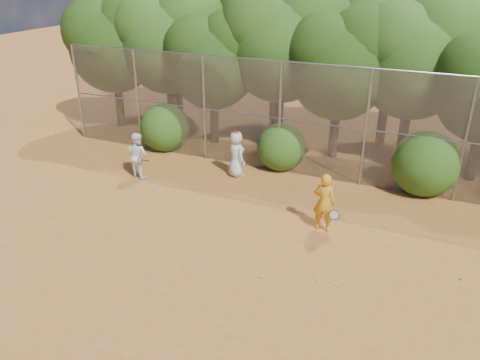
% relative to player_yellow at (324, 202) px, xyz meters
% --- Properties ---
extents(ground, '(80.00, 80.00, 0.00)m').
position_rel_player_yellow_xyz_m(ground, '(-1.57, -2.54, -0.87)').
color(ground, '#A35B24').
rests_on(ground, ground).
extents(fence_back, '(20.05, 0.09, 4.03)m').
position_rel_player_yellow_xyz_m(fence_back, '(-1.69, 3.46, 1.18)').
color(fence_back, gray).
rests_on(fence_back, ground).
extents(tree_0, '(4.38, 3.81, 6.00)m').
position_rel_player_yellow_xyz_m(tree_0, '(-11.02, 5.50, 3.06)').
color(tree_0, black).
rests_on(tree_0, ground).
extents(tree_1, '(4.64, 4.03, 6.35)m').
position_rel_player_yellow_xyz_m(tree_1, '(-8.51, 6.00, 3.29)').
color(tree_1, black).
rests_on(tree_1, ground).
extents(tree_2, '(3.99, 3.47, 5.47)m').
position_rel_player_yellow_xyz_m(tree_2, '(-6.02, 5.30, 2.71)').
color(tree_2, black).
rests_on(tree_2, ground).
extents(tree_3, '(4.89, 4.26, 6.70)m').
position_rel_player_yellow_xyz_m(tree_3, '(-3.51, 6.31, 3.53)').
color(tree_3, black).
rests_on(tree_3, ground).
extents(tree_4, '(4.19, 3.64, 5.73)m').
position_rel_player_yellow_xyz_m(tree_4, '(-1.02, 5.70, 2.89)').
color(tree_4, black).
rests_on(tree_4, ground).
extents(tree_5, '(4.51, 3.92, 6.17)m').
position_rel_player_yellow_xyz_m(tree_5, '(1.48, 6.50, 3.18)').
color(tree_5, black).
rests_on(tree_5, ground).
extents(tree_9, '(4.83, 4.20, 6.62)m').
position_rel_player_yellow_xyz_m(tree_9, '(-9.51, 8.31, 3.47)').
color(tree_9, black).
rests_on(tree_9, ground).
extents(tree_10, '(5.15, 4.48, 7.06)m').
position_rel_player_yellow_xyz_m(tree_10, '(-4.51, 8.51, 3.76)').
color(tree_10, black).
rests_on(tree_10, ground).
extents(tree_11, '(4.64, 4.03, 6.35)m').
position_rel_player_yellow_xyz_m(tree_11, '(0.49, 8.10, 3.29)').
color(tree_11, black).
rests_on(tree_11, ground).
extents(bush_0, '(2.00, 2.00, 2.00)m').
position_rel_player_yellow_xyz_m(bush_0, '(-7.57, 3.76, 0.13)').
color(bush_0, '#234912').
rests_on(bush_0, ground).
extents(bush_1, '(1.80, 1.80, 1.80)m').
position_rel_player_yellow_xyz_m(bush_1, '(-2.57, 3.76, 0.03)').
color(bush_1, '#234912').
rests_on(bush_1, ground).
extents(bush_2, '(2.20, 2.20, 2.20)m').
position_rel_player_yellow_xyz_m(bush_2, '(2.43, 3.76, 0.23)').
color(bush_2, '#234912').
rests_on(bush_2, ground).
extents(player_yellow, '(0.84, 0.51, 1.74)m').
position_rel_player_yellow_xyz_m(player_yellow, '(0.00, 0.00, 0.00)').
color(player_yellow, gold).
rests_on(player_yellow, ground).
extents(player_teen, '(0.97, 0.90, 1.69)m').
position_rel_player_yellow_xyz_m(player_teen, '(-3.80, 2.43, -0.03)').
color(player_teen, silver).
rests_on(player_teen, ground).
extents(player_white, '(0.93, 0.81, 1.63)m').
position_rel_player_yellow_xyz_m(player_white, '(-6.97, 0.98, -0.05)').
color(player_white, white).
rests_on(player_white, ground).
extents(ball_0, '(0.07, 0.07, 0.07)m').
position_rel_player_yellow_xyz_m(ball_0, '(0.96, -2.41, -0.84)').
color(ball_0, '#D1E529').
rests_on(ball_0, ground).
extents(ball_1, '(0.07, 0.07, 0.07)m').
position_rel_player_yellow_xyz_m(ball_1, '(1.44, 0.47, -0.84)').
color(ball_1, '#D1E529').
rests_on(ball_1, ground).
extents(ball_2, '(0.07, 0.07, 0.07)m').
position_rel_player_yellow_xyz_m(ball_2, '(0.52, -2.44, -0.84)').
color(ball_2, '#D1E529').
rests_on(ball_2, ground).
extents(ball_3, '(0.07, 0.07, 0.07)m').
position_rel_player_yellow_xyz_m(ball_3, '(3.72, -0.98, -0.84)').
color(ball_3, '#D1E529').
rests_on(ball_3, ground).
extents(ball_4, '(0.07, 0.07, 0.07)m').
position_rel_player_yellow_xyz_m(ball_4, '(-0.76, -2.84, -0.84)').
color(ball_4, '#D1E529').
rests_on(ball_4, ground).
extents(ball_5, '(0.07, 0.07, 0.07)m').
position_rel_player_yellow_xyz_m(ball_5, '(1.51, 0.54, -0.84)').
color(ball_5, '#D1E529').
rests_on(ball_5, ground).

